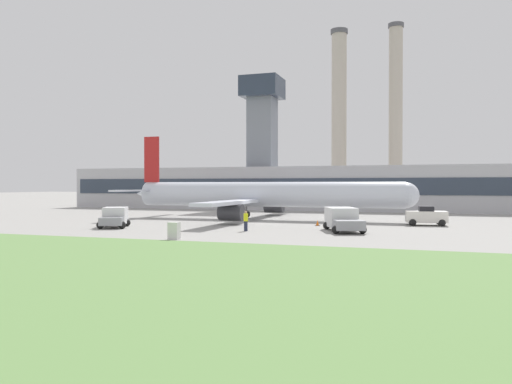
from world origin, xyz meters
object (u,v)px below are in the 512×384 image
object	(u,v)px
airplane	(261,195)
pushback_tug	(426,217)
baggage_truck	(115,217)
ground_crew_person	(246,221)
fuel_truck	(343,219)

from	to	relation	value
airplane	pushback_tug	bearing A→B (deg)	-8.66
baggage_truck	ground_crew_person	world-z (taller)	baggage_truck
pushback_tug	baggage_truck	world-z (taller)	pushback_tug
airplane	pushback_tug	size ratio (longest dim) A/B	8.35
ground_crew_person	fuel_truck	bearing A→B (deg)	19.11
baggage_truck	ground_crew_person	distance (m)	13.34
fuel_truck	pushback_tug	bearing A→B (deg)	51.49
baggage_truck	fuel_truck	xyz separation A→B (m)	(21.46, 3.11, 0.09)
pushback_tug	fuel_truck	distance (m)	11.36
baggage_truck	ground_crew_person	size ratio (longest dim) A/B	2.55
baggage_truck	fuel_truck	size ratio (longest dim) A/B	0.71
fuel_truck	airplane	bearing A→B (deg)	134.15
ground_crew_person	airplane	bearing A→B (deg)	102.57
ground_crew_person	pushback_tug	bearing A→B (deg)	37.60
airplane	pushback_tug	distance (m)	18.75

